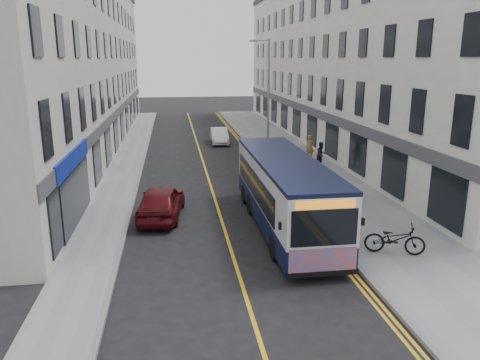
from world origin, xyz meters
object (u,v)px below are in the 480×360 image
object	(u,v)px
city_bus	(285,191)
car_white	(219,136)
streetlamp	(267,97)
pedestrian_far	(321,155)
pedestrian_near	(310,147)
car_maroon	(161,201)
bicycle	(395,239)

from	to	relation	value
city_bus	car_white	world-z (taller)	city_bus
streetlamp	pedestrian_far	xyz separation A→B (m)	(3.09, -2.17, -3.46)
streetlamp	pedestrian_near	size ratio (longest dim) A/B	4.86
streetlamp	car_maroon	size ratio (longest dim) A/B	1.85
pedestrian_near	streetlamp	bearing A→B (deg)	-179.19
city_bus	pedestrian_near	bearing A→B (deg)	69.03
car_maroon	pedestrian_far	bearing A→B (deg)	-133.18
pedestrian_near	car_maroon	distance (m)	14.28
car_maroon	car_white	bearing A→B (deg)	-96.04
streetlamp	city_bus	world-z (taller)	streetlamp
city_bus	bicycle	distance (m)	4.72
streetlamp	car_white	bearing A→B (deg)	106.79
city_bus	bicycle	world-z (taller)	city_bus
streetlamp	pedestrian_near	distance (m)	4.60
pedestrian_near	car_white	distance (m)	9.39
streetlamp	car_maroon	xyz separation A→B (m)	(-6.74, -10.20, -3.64)
city_bus	pedestrian_far	world-z (taller)	city_bus
streetlamp	car_white	size ratio (longest dim) A/B	2.10
pedestrian_far	car_white	world-z (taller)	pedestrian_far
pedestrian_far	car_maroon	bearing A→B (deg)	-161.57
city_bus	pedestrian_near	xyz separation A→B (m)	(4.78, 12.46, -0.66)
pedestrian_near	pedestrian_far	xyz separation A→B (m)	(0.04, -2.37, -0.03)
streetlamp	city_bus	bearing A→B (deg)	-98.00
streetlamp	car_white	xyz separation A→B (m)	(-2.37, 7.85, -3.76)
streetlamp	city_bus	distance (m)	12.69
car_white	pedestrian_near	bearing A→B (deg)	-53.58
car_white	car_maroon	distance (m)	18.58
car_white	car_maroon	bearing A→B (deg)	-102.47
streetlamp	car_maroon	bearing A→B (deg)	-123.45
city_bus	car_white	xyz separation A→B (m)	(-0.65, 20.12, -0.98)
bicycle	car_white	distance (m)	23.79
city_bus	car_maroon	distance (m)	5.49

